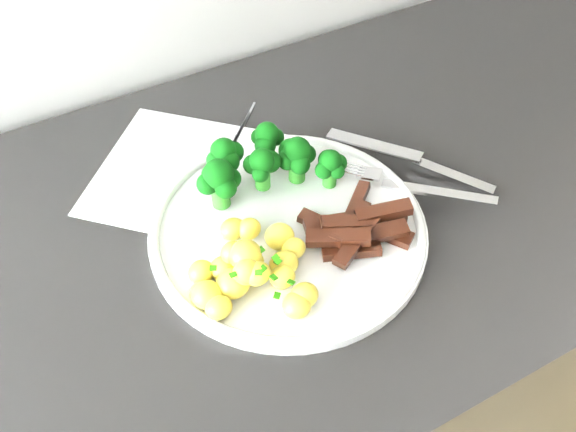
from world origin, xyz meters
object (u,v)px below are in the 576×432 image
object	(u,v)px
counter	(314,382)
beef_strips	(357,228)
broccoli	(263,161)
plate	(288,229)
knife	(430,168)
potatoes	(250,269)
recipe_paper	(215,179)
fork	(415,186)

from	to	relation	value
counter	beef_strips	distance (m)	0.48
broccoli	plate	bearing A→B (deg)	-94.85
broccoli	knife	bearing A→B (deg)	-19.50
potatoes	beef_strips	xyz separation A→B (m)	(0.13, -0.00, -0.00)
counter	beef_strips	world-z (taller)	beef_strips
recipe_paper	potatoes	distance (m)	0.17
plate	fork	size ratio (longest dim) A/B	1.97
potatoes	beef_strips	size ratio (longest dim) A/B	1.15
recipe_paper	broccoli	bearing A→B (deg)	-48.90
knife	potatoes	bearing A→B (deg)	-170.39
recipe_paper	beef_strips	xyz separation A→B (m)	(0.10, -0.16, 0.02)
counter	fork	world-z (taller)	fork
plate	recipe_paper	bearing A→B (deg)	106.78
plate	broccoli	distance (m)	0.08
potatoes	beef_strips	bearing A→B (deg)	-1.04
counter	broccoli	size ratio (longest dim) A/B	13.90
broccoli	fork	xyz separation A→B (m)	(0.15, -0.09, -0.03)
plate	broccoli	world-z (taller)	broccoli
knife	beef_strips	bearing A→B (deg)	-160.93
recipe_paper	knife	world-z (taller)	knife
recipe_paper	beef_strips	bearing A→B (deg)	-59.37
broccoli	knife	world-z (taller)	broccoli
plate	knife	distance (m)	0.20
counter	recipe_paper	world-z (taller)	recipe_paper
plate	beef_strips	xyz separation A→B (m)	(0.06, -0.05, 0.01)
fork	knife	distance (m)	0.05
potatoes	broccoli	bearing A→B (deg)	56.81
counter	potatoes	world-z (taller)	potatoes
broccoli	beef_strips	bearing A→B (deg)	-64.54
broccoli	beef_strips	world-z (taller)	broccoli
plate	potatoes	xyz separation A→B (m)	(-0.07, -0.04, 0.02)
broccoli	potatoes	distance (m)	0.14
plate	knife	xyz separation A→B (m)	(0.20, 0.00, 0.00)
fork	knife	world-z (taller)	fork
counter	potatoes	bearing A→B (deg)	-152.65
counter	potatoes	xyz separation A→B (m)	(-0.13, -0.07, 0.47)
potatoes	knife	bearing A→B (deg)	9.61
plate	beef_strips	world-z (taller)	beef_strips
counter	plate	bearing A→B (deg)	-158.14
fork	broccoli	bearing A→B (deg)	148.46
plate	potatoes	bearing A→B (deg)	-147.99
counter	knife	xyz separation A→B (m)	(0.14, -0.02, 0.46)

